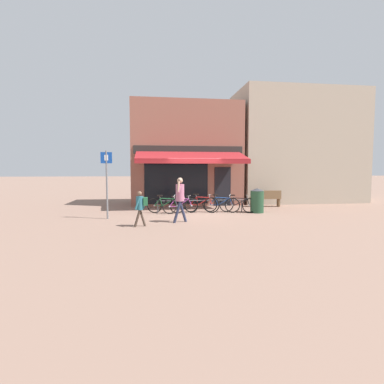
{
  "coord_description": "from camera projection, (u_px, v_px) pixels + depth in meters",
  "views": [
    {
      "loc": [
        -2.07,
        -13.36,
        1.95
      ],
      "look_at": [
        -0.41,
        -1.3,
        1.05
      ],
      "focal_mm": 28.0,
      "sensor_mm": 36.0,
      "label": 1
    }
  ],
  "objects": [
    {
      "name": "neighbour_building",
      "position": [
        296.0,
        147.0,
        18.76
      ],
      "size": [
        7.49,
        4.0,
        6.73
      ],
      "color": "tan",
      "rests_on": "ground_plane"
    },
    {
      "name": "bike_rack_rail",
      "position": [
        201.0,
        202.0,
        13.74
      ],
      "size": [
        4.02,
        0.04,
        0.57
      ],
      "color": "#47494F",
      "rests_on": "ground_plane"
    },
    {
      "name": "shop_front",
      "position": [
        186.0,
        154.0,
        17.34
      ],
      "size": [
        6.13,
        4.93,
        5.72
      ],
      "color": "#8E5647",
      "rests_on": "ground_plane"
    },
    {
      "name": "pedestrian_adult",
      "position": [
        180.0,
        195.0,
        11.08
      ],
      "size": [
        0.55,
        0.54,
        1.68
      ],
      "rotation": [
        0.0,
        0.0,
        3.19
      ],
      "color": "#282D47",
      "rests_on": "ground_plane"
    },
    {
      "name": "bicycle_black",
      "position": [
        238.0,
        205.0,
        13.75
      ],
      "size": [
        1.61,
        0.94,
        0.84
      ],
      "rotation": [
        -0.14,
        0.0,
        -0.49
      ],
      "color": "black",
      "rests_on": "ground_plane"
    },
    {
      "name": "park_bench",
      "position": [
        265.0,
        198.0,
        15.85
      ],
      "size": [
        1.64,
        0.62,
        0.87
      ],
      "rotation": [
        0.0,
        0.0,
        -0.12
      ],
      "color": "brown",
      "rests_on": "ground_plane"
    },
    {
      "name": "bicycle_red",
      "position": [
        201.0,
        204.0,
        13.74
      ],
      "size": [
        1.62,
        0.75,
        0.86
      ],
      "rotation": [
        -0.08,
        0.0,
        -0.4
      ],
      "color": "black",
      "rests_on": "ground_plane"
    },
    {
      "name": "bicycle_green",
      "position": [
        166.0,
        205.0,
        13.45
      ],
      "size": [
        1.69,
        0.65,
        0.84
      ],
      "rotation": [
        0.09,
        0.0,
        -0.25
      ],
      "color": "black",
      "rests_on": "ground_plane"
    },
    {
      "name": "litter_bin",
      "position": [
        257.0,
        200.0,
        13.64
      ],
      "size": [
        0.61,
        0.61,
        1.12
      ],
      "color": "#23472D",
      "rests_on": "ground_plane"
    },
    {
      "name": "pedestrian_child",
      "position": [
        141.0,
        204.0,
        10.26
      ],
      "size": [
        0.48,
        0.4,
        1.23
      ],
      "rotation": [
        0.0,
        0.0,
        3.12
      ],
      "color": "#47382D",
      "rests_on": "ground_plane"
    },
    {
      "name": "bicycle_blue",
      "position": [
        221.0,
        204.0,
        13.75
      ],
      "size": [
        1.64,
        0.79,
        0.84
      ],
      "rotation": [
        0.06,
        0.0,
        -0.39
      ],
      "color": "black",
      "rests_on": "ground_plane"
    },
    {
      "name": "bicycle_purple",
      "position": [
        180.0,
        205.0,
        13.47
      ],
      "size": [
        1.69,
        0.67,
        0.82
      ],
      "rotation": [
        -0.15,
        0.0,
        0.22
      ],
      "color": "black",
      "rests_on": "ground_plane"
    },
    {
      "name": "ground_plane",
      "position": [
        197.0,
        213.0,
        13.63
      ],
      "size": [
        160.0,
        160.0,
        0.0
      ],
      "primitive_type": "plane",
      "color": "#846656"
    },
    {
      "name": "parking_sign",
      "position": [
        107.0,
        178.0,
        11.83
      ],
      "size": [
        0.44,
        0.07,
        2.71
      ],
      "color": "slate",
      "rests_on": "ground_plane"
    }
  ]
}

